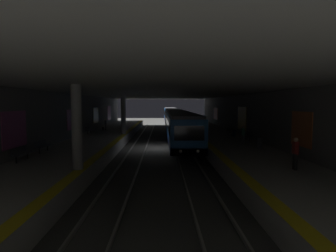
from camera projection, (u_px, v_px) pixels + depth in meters
name	position (u px, v px, depth m)	size (l,w,h in m)	color
ground_plane	(160.00, 148.00, 28.13)	(120.00, 120.00, 0.00)	#42423F
track_left	(182.00, 147.00, 28.17)	(60.00, 1.53, 0.16)	gray
track_right	(139.00, 148.00, 28.08)	(60.00, 1.53, 0.16)	gray
platform_left	(223.00, 143.00, 28.23)	(60.00, 5.30, 1.06)	#A8A59E
platform_right	(96.00, 143.00, 27.95)	(60.00, 5.30, 1.06)	#A8A59E
wall_left	(252.00, 121.00, 28.14)	(60.00, 0.56, 5.60)	slate
wall_right	(67.00, 121.00, 27.75)	(60.00, 0.56, 5.60)	slate
ceiling_slab	(160.00, 92.00, 27.66)	(60.00, 19.40, 0.40)	beige
pillar_near	(77.00, 127.00, 14.53)	(0.56, 0.56, 4.55)	gray
pillar_far	(123.00, 115.00, 31.91)	(0.56, 0.56, 4.55)	gray
metro_train	(174.00, 119.00, 46.90)	(53.72, 2.83, 3.49)	#19569E
bench_left_near	(248.00, 135.00, 26.33)	(1.70, 0.47, 0.86)	#262628
bench_left_mid	(229.00, 128.00, 33.87)	(1.70, 0.47, 0.86)	#262628
bench_right_near	(21.00, 153.00, 16.79)	(1.70, 0.47, 0.86)	#262628
bench_right_mid	(42.00, 145.00, 19.83)	(1.70, 0.47, 0.86)	#262628
bench_right_far	(88.00, 129.00, 32.26)	(1.70, 0.47, 0.86)	#262628
person_waiting_near	(105.00, 124.00, 36.17)	(0.60, 0.22, 1.55)	#414141
person_walking_mid	(243.00, 134.00, 23.82)	(0.60, 0.22, 1.61)	#464646
person_standing_far	(201.00, 122.00, 39.65)	(0.60, 0.22, 1.55)	#474747
person_boarding	(295.00, 152.00, 14.50)	(0.60, 0.24, 1.74)	black
suitcase_rolling	(234.00, 133.00, 29.54)	(0.35, 0.27, 0.99)	navy
backpack_on_floor	(103.00, 128.00, 36.87)	(0.30, 0.20, 0.40)	black
trash_bin	(260.00, 144.00, 21.27)	(0.44, 0.44, 0.85)	#595B5E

